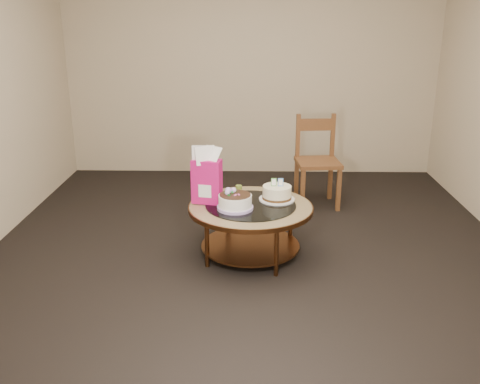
{
  "coord_description": "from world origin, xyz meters",
  "views": [
    {
      "loc": [
        -0.0,
        -4.08,
        1.96
      ],
      "look_at": [
        -0.09,
        0.02,
        0.56
      ],
      "focal_mm": 40.0,
      "sensor_mm": 36.0,
      "label": 1
    }
  ],
  "objects_px": {
    "gift_bag": "(207,175)",
    "dining_chair": "(317,161)",
    "decorated_cake": "(235,202)",
    "coffee_table": "(251,214)",
    "cream_cake": "(277,193)"
  },
  "relations": [
    {
      "from": "coffee_table",
      "to": "dining_chair",
      "type": "bearing_deg",
      "value": 62.04
    },
    {
      "from": "coffee_table",
      "to": "decorated_cake",
      "type": "relative_size",
      "value": 3.52
    },
    {
      "from": "decorated_cake",
      "to": "gift_bag",
      "type": "distance_m",
      "value": 0.33
    },
    {
      "from": "coffee_table",
      "to": "gift_bag",
      "type": "distance_m",
      "value": 0.48
    },
    {
      "from": "dining_chair",
      "to": "decorated_cake",
      "type": "bearing_deg",
      "value": -125.55
    },
    {
      "from": "decorated_cake",
      "to": "gift_bag",
      "type": "xyz_separation_m",
      "value": [
        -0.23,
        0.15,
        0.18
      ]
    },
    {
      "from": "coffee_table",
      "to": "gift_bag",
      "type": "xyz_separation_m",
      "value": [
        -0.36,
        0.06,
        0.31
      ]
    },
    {
      "from": "dining_chair",
      "to": "coffee_table",
      "type": "bearing_deg",
      "value": -123.22
    },
    {
      "from": "gift_bag",
      "to": "dining_chair",
      "type": "xyz_separation_m",
      "value": [
        1.05,
        1.25,
        -0.21
      ]
    },
    {
      "from": "gift_bag",
      "to": "dining_chair",
      "type": "height_order",
      "value": "dining_chair"
    },
    {
      "from": "gift_bag",
      "to": "dining_chair",
      "type": "relative_size",
      "value": 0.5
    },
    {
      "from": "decorated_cake",
      "to": "gift_bag",
      "type": "relative_size",
      "value": 0.62
    },
    {
      "from": "coffee_table",
      "to": "cream_cake",
      "type": "bearing_deg",
      "value": 30.12
    },
    {
      "from": "decorated_cake",
      "to": "dining_chair",
      "type": "height_order",
      "value": "dining_chair"
    },
    {
      "from": "dining_chair",
      "to": "gift_bag",
      "type": "bearing_deg",
      "value": -135.37
    }
  ]
}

